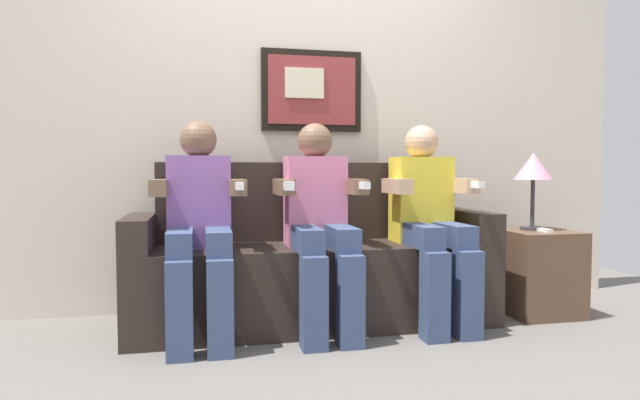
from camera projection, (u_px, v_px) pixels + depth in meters
name	position (u px, v px, depth m)	size (l,w,h in m)	color
ground_plane	(326.00, 340.00, 2.72)	(5.70, 5.70, 0.00)	#66605B
back_wall_assembly	(299.00, 99.00, 3.40)	(4.39, 0.10, 2.60)	beige
couch	(313.00, 268.00, 3.02)	(1.99, 0.58, 0.90)	#2D231E
person_on_left	(199.00, 220.00, 2.71)	(0.46, 0.56, 1.11)	#8C59A5
person_in_middle	(320.00, 218.00, 2.84)	(0.46, 0.56, 1.11)	pink
person_on_right	(429.00, 216.00, 2.98)	(0.46, 0.56, 1.11)	yellow
side_table_right	(538.00, 272.00, 3.21)	(0.40, 0.40, 0.50)	brown
table_lamp	(533.00, 170.00, 3.21)	(0.22, 0.22, 0.46)	#333338
spare_remote_on_table	(543.00, 230.00, 3.13)	(0.04, 0.13, 0.02)	white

